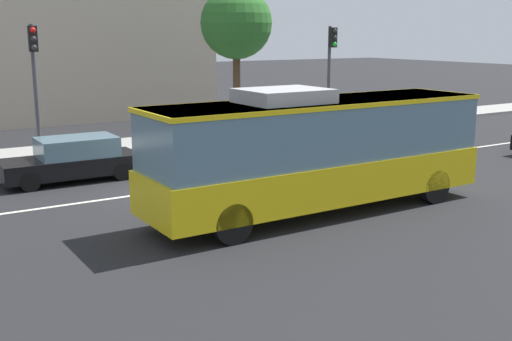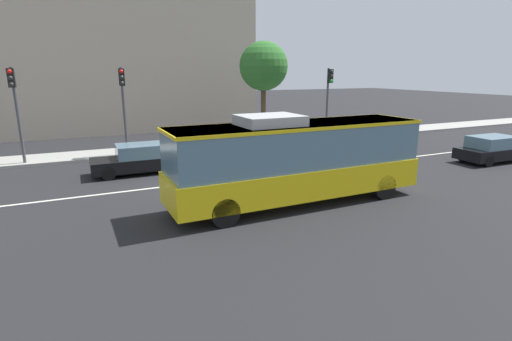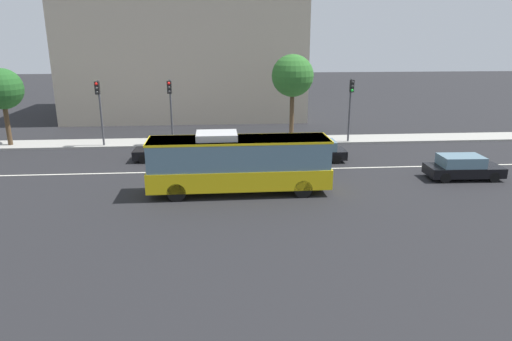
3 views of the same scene
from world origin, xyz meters
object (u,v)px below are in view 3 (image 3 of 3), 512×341
at_px(sedan_black, 168,150).
at_px(traffic_light_far_corner, 99,102).
at_px(street_tree_kerbside_centre, 293,76).
at_px(traffic_light_near_corner, 170,101).
at_px(transit_bus, 239,161).
at_px(street_tree_kerbside_left, 2,89).
at_px(sedan_black_ahead, 463,167).
at_px(traffic_light_mid_block, 351,100).
at_px(sedan_black_behind, 314,151).

bearing_deg(sedan_black, traffic_light_far_corner, -37.52).
bearing_deg(street_tree_kerbside_centre, traffic_light_far_corner, -174.20).
height_order(traffic_light_far_corner, street_tree_kerbside_centre, street_tree_kerbside_centre).
bearing_deg(traffic_light_near_corner, street_tree_kerbside_centre, 103.20).
bearing_deg(transit_bus, street_tree_kerbside_left, 144.15).
relative_size(sedan_black_ahead, traffic_light_mid_block, 0.88).
bearing_deg(traffic_light_near_corner, traffic_light_far_corner, -85.70).
distance_m(sedan_black_behind, traffic_light_far_corner, 16.85).
relative_size(sedan_black_ahead, street_tree_kerbside_left, 0.75).
xyz_separation_m(sedan_black, traffic_light_near_corner, (-0.08, 4.28, 2.84)).
distance_m(sedan_black, street_tree_kerbside_left, 14.40).
bearing_deg(street_tree_kerbside_centre, traffic_light_near_corner, -171.06).
xyz_separation_m(sedan_black, street_tree_kerbside_centre, (9.69, 5.81, 4.57)).
bearing_deg(street_tree_kerbside_left, traffic_light_near_corner, -3.92).
distance_m(sedan_black, traffic_light_far_corner, 7.51).
relative_size(traffic_light_mid_block, street_tree_kerbside_centre, 0.74).
distance_m(transit_bus, sedan_black, 8.76).
xyz_separation_m(sedan_black_behind, traffic_light_mid_block, (3.88, 5.17, 2.84)).
bearing_deg(sedan_black_behind, sedan_black_ahead, 151.02).
distance_m(traffic_light_mid_block, street_tree_kerbside_centre, 5.06).
relative_size(traffic_light_near_corner, street_tree_kerbside_left, 0.85).
bearing_deg(sedan_black, sedan_black_ahead, 163.07).
xyz_separation_m(traffic_light_near_corner, traffic_light_far_corner, (-5.40, -0.00, 0.00)).
bearing_deg(traffic_light_mid_block, traffic_light_far_corner, -87.00).
height_order(transit_bus, traffic_light_mid_block, traffic_light_mid_block).
height_order(sedan_black_ahead, street_tree_kerbside_centre, street_tree_kerbside_centre).
relative_size(sedan_black_behind, street_tree_kerbside_centre, 0.64).
distance_m(traffic_light_near_corner, street_tree_kerbside_left, 12.89).
xyz_separation_m(sedan_black, traffic_light_mid_block, (14.14, 4.15, 2.84)).
bearing_deg(sedan_black, traffic_light_near_corner, -88.49).
distance_m(traffic_light_near_corner, street_tree_kerbside_centre, 10.04).
bearing_deg(traffic_light_far_corner, traffic_light_mid_block, 94.87).
xyz_separation_m(sedan_black_ahead, street_tree_kerbside_centre, (-8.83, 11.59, 4.57)).
height_order(traffic_light_mid_block, street_tree_kerbside_centre, street_tree_kerbside_centre).
bearing_deg(street_tree_kerbside_left, sedan_black_ahead, -19.18).
bearing_deg(traffic_light_near_corner, sedan_black, 5.37).
bearing_deg(sedan_black, street_tree_kerbside_centre, -148.64).
xyz_separation_m(sedan_black_behind, street_tree_kerbside_centre, (-0.57, 6.83, 4.57)).
bearing_deg(sedan_black_ahead, sedan_black, 164.51).
bearing_deg(traffic_light_far_corner, transit_bus, 46.66).
height_order(sedan_black_ahead, traffic_light_mid_block, traffic_light_mid_block).
bearing_deg(traffic_light_far_corner, street_tree_kerbside_left, -91.53).
bearing_deg(sedan_black, transit_bus, 123.31).
relative_size(traffic_light_near_corner, traffic_light_far_corner, 1.00).
relative_size(sedan_black, traffic_light_mid_block, 0.87).
bearing_deg(sedan_black_behind, traffic_light_near_corner, -26.16).
height_order(sedan_black_ahead, traffic_light_near_corner, traffic_light_near_corner).
height_order(sedan_black_ahead, sedan_black_behind, same).
xyz_separation_m(traffic_light_near_corner, street_tree_kerbside_left, (-12.82, 0.88, 0.94)).
height_order(transit_bus, street_tree_kerbside_left, street_tree_kerbside_left).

